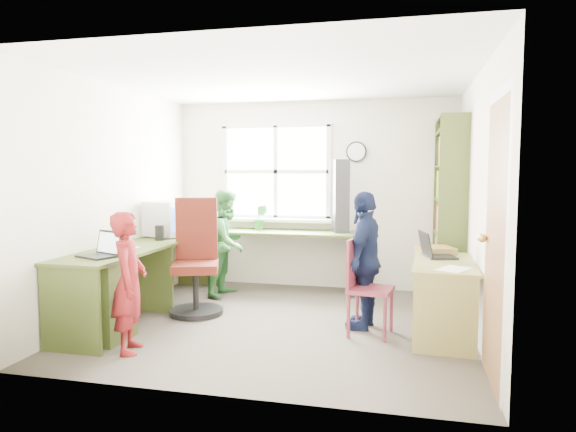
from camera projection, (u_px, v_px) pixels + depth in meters
The scene contains 19 objects.
room at pixel (286, 201), 5.08m from camera, with size 3.64×3.44×2.44m.
l_desk at pixel (147, 278), 5.07m from camera, with size 2.38×2.95×0.75m.
right_desk at pixel (444, 282), 4.70m from camera, with size 0.60×1.21×0.69m.
bookshelf at pixel (449, 216), 5.78m from camera, with size 0.30×1.02×2.10m.
swivel_chair at pixel (196, 264), 5.46m from camera, with size 0.72×0.72×1.22m.
wooden_chair at pixel (363, 283), 4.73m from camera, with size 0.44×0.44×0.89m.
crt_monitor at pixel (166, 219), 5.92m from camera, with size 0.49×0.46×0.41m.
laptop_left at pixel (102, 251), 4.57m from camera, with size 0.41×0.38×0.22m.
laptop_right at pixel (434, 251), 4.92m from camera, with size 0.37×0.42×0.25m.
speaker_a at pixel (160, 233), 5.61m from camera, with size 0.10×0.10×0.17m.
speaker_b at pixel (177, 227), 6.16m from camera, with size 0.09×0.09×0.17m.
cd_tower at pixel (341, 196), 6.31m from camera, with size 0.22×0.21×0.90m.
game_box at pixel (436, 250), 5.16m from camera, with size 0.41×0.41×0.06m.
paper_a at pixel (123, 248), 5.03m from camera, with size 0.23×0.31×0.00m.
paper_b at pixel (453, 269), 4.31m from camera, with size 0.32×0.36×0.00m.
potted_plant at pixel (260, 217), 6.60m from camera, with size 0.18×0.14×0.33m, color #307937.
person_red at pixel (129, 282), 4.26m from camera, with size 0.43×0.28×1.18m, color maroon.
person_green at pixel (227, 243), 6.22m from camera, with size 0.62×0.49×1.28m, color #327E38.
person_navy at pixel (365, 260), 4.91m from camera, with size 0.77×0.32×1.32m, color #141C3E.
Camera 1 is at (1.19, -4.84, 1.51)m, focal length 32.00 mm.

